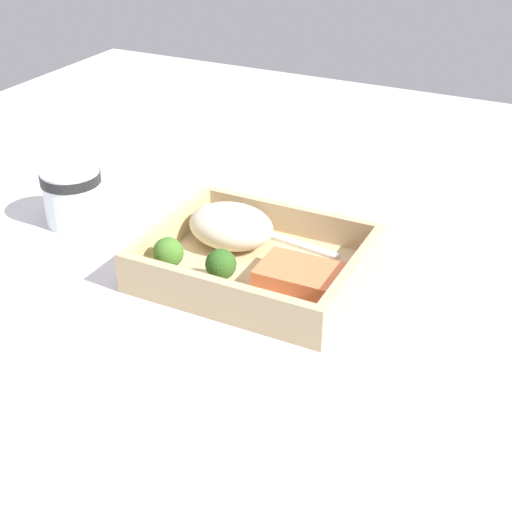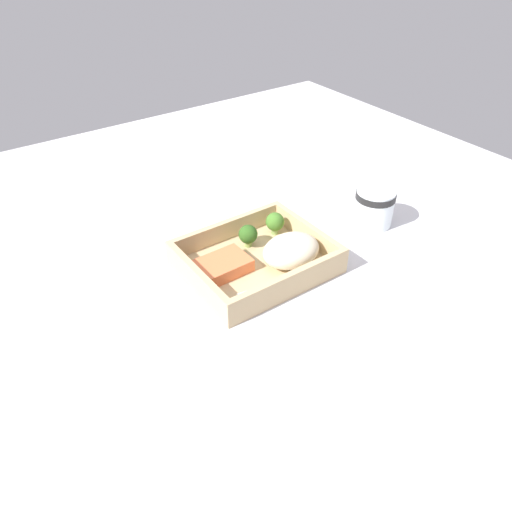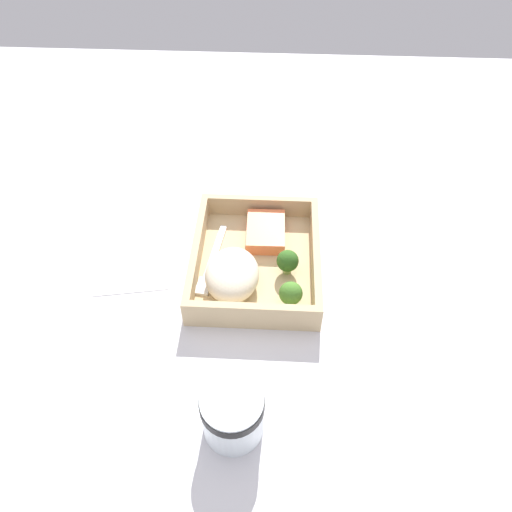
# 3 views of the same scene
# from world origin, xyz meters

# --- Properties ---
(ground_plane) EXTENTS (1.60, 1.60, 0.02)m
(ground_plane) POSITION_xyz_m (0.00, 0.00, -0.01)
(ground_plane) COLOR silver
(takeout_tray) EXTENTS (0.25, 0.21, 0.01)m
(takeout_tray) POSITION_xyz_m (0.00, 0.00, 0.01)
(takeout_tray) COLOR tan
(takeout_tray) RESTS_ON ground_plane
(tray_rim) EXTENTS (0.25, 0.21, 0.04)m
(tray_rim) POSITION_xyz_m (0.00, 0.00, 0.03)
(tray_rim) COLOR tan
(tray_rim) RESTS_ON takeout_tray
(salmon_fillet) EXTENTS (0.09, 0.07, 0.02)m
(salmon_fillet) POSITION_xyz_m (-0.06, 0.01, 0.02)
(salmon_fillet) COLOR #F07445
(salmon_fillet) RESTS_ON takeout_tray
(mashed_potatoes) EXTENTS (0.11, 0.09, 0.05)m
(mashed_potatoes) POSITION_xyz_m (0.05, -0.03, 0.04)
(mashed_potatoes) COLOR beige
(mashed_potatoes) RESTS_ON takeout_tray
(broccoli_floret_1) EXTENTS (0.04, 0.04, 0.04)m
(broccoli_floret_1) POSITION_xyz_m (0.02, 0.05, 0.04)
(broccoli_floret_1) COLOR #7F9950
(broccoli_floret_1) RESTS_ON takeout_tray
(broccoli_floret_2) EXTENTS (0.04, 0.04, 0.05)m
(broccoli_floret_2) POSITION_xyz_m (0.09, 0.06, 0.04)
(broccoli_floret_2) COLOR #7F9B53
(broccoli_floret_2) RESTS_ON takeout_tray
(fork) EXTENTS (0.16, 0.04, 0.00)m
(fork) POSITION_xyz_m (0.01, -0.07, 0.01)
(fork) COLOR white
(fork) RESTS_ON takeout_tray
(paper_cup) EXTENTS (0.08, 0.08, 0.08)m
(paper_cup) POSITION_xyz_m (0.28, -0.01, 0.04)
(paper_cup) COLOR white
(paper_cup) RESTS_ON ground_plane
(receipt_slip) EXTENTS (0.10, 0.13, 0.00)m
(receipt_slip) POSITION_xyz_m (0.03, -0.21, 0.00)
(receipt_slip) COLOR white
(receipt_slip) RESTS_ON ground_plane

